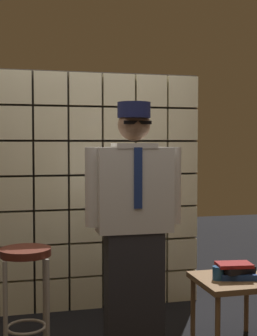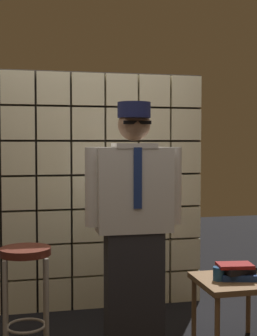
{
  "view_description": "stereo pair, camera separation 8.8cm",
  "coord_description": "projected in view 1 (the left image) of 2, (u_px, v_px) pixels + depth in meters",
  "views": [
    {
      "loc": [
        -0.64,
        -2.91,
        1.44
      ],
      "look_at": [
        0.16,
        0.31,
        1.28
      ],
      "focal_mm": 51.32,
      "sensor_mm": 36.0,
      "label": 1
    },
    {
      "loc": [
        -0.55,
        -2.93,
        1.44
      ],
      "look_at": [
        0.16,
        0.31,
        1.28
      ],
      "focal_mm": 51.32,
      "sensor_mm": 36.0,
      "label": 2
    }
  ],
  "objects": [
    {
      "name": "glass_block_wall",
      "position": [
        85.0,
        192.0,
        4.2
      ],
      "size": [
        2.1,
        0.1,
        2.1
      ],
      "color": "beige",
      "rests_on": "ground"
    },
    {
      "name": "standing_person",
      "position": [
        134.0,
        221.0,
        3.36
      ],
      "size": [
        0.69,
        0.29,
        1.74
      ],
      "rotation": [
        0.0,
        0.0,
        -0.01
      ],
      "color": "#28282D",
      "rests_on": "ground"
    },
    {
      "name": "bar_stool",
      "position": [
        26.0,
        277.0,
        3.18
      ],
      "size": [
        0.34,
        0.34,
        0.76
      ],
      "color": "#592319",
      "rests_on": "ground"
    },
    {
      "name": "side_table",
      "position": [
        233.0,
        287.0,
        3.43
      ],
      "size": [
        0.52,
        0.52,
        0.49
      ],
      "color": "brown",
      "rests_on": "ground"
    },
    {
      "name": "book_stack",
      "position": [
        236.0,
        270.0,
        3.42
      ],
      "size": [
        0.3,
        0.22,
        0.11
      ],
      "color": "navy",
      "rests_on": "side_table"
    },
    {
      "name": "coffee_mug",
      "position": [
        219.0,
        273.0,
        3.38
      ],
      "size": [
        0.13,
        0.08,
        0.09
      ],
      "color": "navy",
      "rests_on": "side_table"
    }
  ]
}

